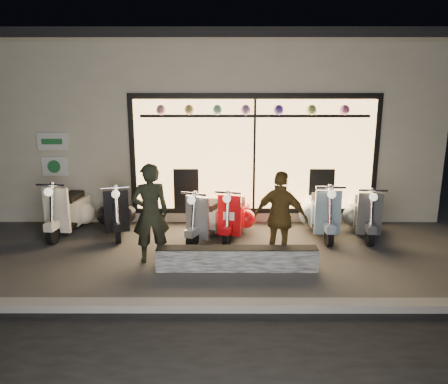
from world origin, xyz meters
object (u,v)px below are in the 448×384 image
Objects in this scene: graffiti_barrier at (237,259)px; scooter_silver at (210,218)px; man at (150,213)px; woman at (281,218)px; scooter_red at (235,215)px.

scooter_silver is (-0.50, 1.63, 0.22)m from graffiti_barrier.
woman is at bearing 163.10° from man.
scooter_red is (0.02, 1.84, 0.21)m from graffiti_barrier.
scooter_silver is at bearing -144.19° from man.
scooter_silver is at bearing -144.63° from scooter_red.
graffiti_barrier is 1.85m from scooter_red.
scooter_red is at bearing 89.51° from graffiti_barrier.
graffiti_barrier is at bearing -76.82° from scooter_red.
woman is (0.75, -1.50, 0.40)m from scooter_red.
woman is (2.26, -0.06, -0.06)m from man.
graffiti_barrier is at bearing 49.09° from woman.
scooter_silver is at bearing 107.01° from graffiti_barrier.
man reaches higher than scooter_silver.
scooter_red is at bearing -38.12° from woman.
graffiti_barrier is at bearing -48.33° from scooter_silver.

